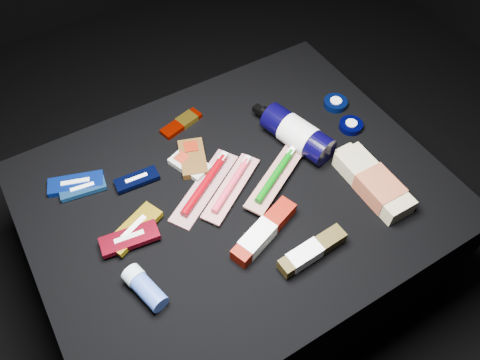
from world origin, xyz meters
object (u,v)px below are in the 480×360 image
bodywash_bottle (374,183)px  toothpaste_carton_red (262,234)px  deodorant_stick (145,287)px  lotion_bottle (297,134)px

bodywash_bottle → toothpaste_carton_red: bearing=176.0°
bodywash_bottle → deodorant_stick: bearing=176.6°
lotion_bottle → toothpaste_carton_red: size_ratio=1.30×
bodywash_bottle → deodorant_stick: bodywash_bottle is taller
lotion_bottle → deodorant_stick: bearing=-175.4°
bodywash_bottle → toothpaste_carton_red: bodywash_bottle is taller
toothpaste_carton_red → deodorant_stick: bearing=157.4°
lotion_bottle → deodorant_stick: lotion_bottle is taller
lotion_bottle → bodywash_bottle: bearing=-85.5°
bodywash_bottle → deodorant_stick: size_ratio=2.03×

